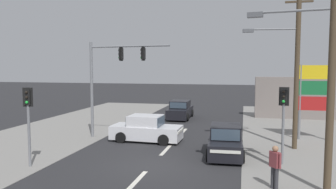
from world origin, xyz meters
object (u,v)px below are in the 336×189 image
(utility_pole_foreground_right, at_px, (328,57))
(pedestal_signal_right_kerb, at_px, (284,112))
(pedestal_signal_left_kerb, at_px, (28,113))
(pedestrian_at_kerb, at_px, (275,165))
(sedan_crossing_left, at_px, (146,129))
(utility_pole_midground_right, at_px, (294,60))
(shopping_plaza_sign, at_px, (315,91))
(hatchback_oncoming_mid, at_px, (225,142))
(traffic_signal_mast, at_px, (110,72))
(sedan_oncoming_near, at_px, (180,110))

(utility_pole_foreground_right, bearing_deg, pedestal_signal_right_kerb, 107.50)
(utility_pole_foreground_right, relative_size, pedestal_signal_left_kerb, 2.51)
(pedestal_signal_left_kerb, bearing_deg, pedestal_signal_right_kerb, 14.89)
(pedestal_signal_left_kerb, height_order, pedestrian_at_kerb, pedestal_signal_left_kerb)
(pedestal_signal_left_kerb, height_order, sedan_crossing_left, pedestal_signal_left_kerb)
(utility_pole_foreground_right, relative_size, pedestal_signal_right_kerb, 2.51)
(utility_pole_midground_right, bearing_deg, pedestal_signal_left_kerb, -152.85)
(utility_pole_midground_right, height_order, shopping_plaza_sign, utility_pole_midground_right)
(utility_pole_foreground_right, xyz_separation_m, hatchback_oncoming_mid, (-3.64, 4.21, -4.12))
(pedestal_signal_left_kerb, bearing_deg, sedan_crossing_left, 59.80)
(utility_pole_midground_right, distance_m, pedestrian_at_kerb, 7.68)
(utility_pole_midground_right, xyz_separation_m, sedan_crossing_left, (-8.29, 0.05, -4.15))
(traffic_signal_mast, height_order, pedestrian_at_kerb, traffic_signal_mast)
(pedestal_signal_right_kerb, xyz_separation_m, pedestal_signal_left_kerb, (-11.02, -2.93, 0.00))
(utility_pole_foreground_right, distance_m, pedestal_signal_left_kerb, 12.28)
(traffic_signal_mast, bearing_deg, sedan_crossing_left, -4.77)
(utility_pole_foreground_right, bearing_deg, traffic_signal_mast, 148.63)
(traffic_signal_mast, height_order, sedan_oncoming_near, traffic_signal_mast)
(traffic_signal_mast, height_order, pedestal_signal_left_kerb, traffic_signal_mast)
(shopping_plaza_sign, bearing_deg, traffic_signal_mast, -169.05)
(sedan_crossing_left, bearing_deg, sedan_oncoming_near, 87.93)
(pedestal_signal_right_kerb, distance_m, sedan_oncoming_near, 14.26)
(sedan_oncoming_near, bearing_deg, hatchback_oncoming_mid, -68.17)
(utility_pole_foreground_right, relative_size, traffic_signal_mast, 1.49)
(utility_pole_midground_right, bearing_deg, hatchback_oncoming_mid, -147.83)
(hatchback_oncoming_mid, height_order, pedestrian_at_kerb, pedestrian_at_kerb)
(pedestal_signal_left_kerb, relative_size, sedan_crossing_left, 0.83)
(utility_pole_midground_right, bearing_deg, sedan_oncoming_near, 131.25)
(pedestal_signal_right_kerb, relative_size, sedan_crossing_left, 0.83)
(shopping_plaza_sign, height_order, pedestrian_at_kerb, shopping_plaza_sign)
(shopping_plaza_sign, xyz_separation_m, sedan_crossing_left, (-9.90, -2.58, -2.28))
(utility_pole_foreground_right, xyz_separation_m, pedestrian_at_kerb, (-1.64, -0.07, -3.89))
(pedestal_signal_right_kerb, xyz_separation_m, hatchback_oncoming_mid, (-2.62, 0.98, -1.71))
(hatchback_oncoming_mid, bearing_deg, pedestrian_at_kerb, -64.84)
(utility_pole_midground_right, bearing_deg, utility_pole_foreground_right, -88.31)
(utility_pole_foreground_right, height_order, sedan_crossing_left, utility_pole_foreground_right)
(pedestal_signal_right_kerb, xyz_separation_m, sedan_oncoming_near, (-7.13, 12.23, -1.71))
(traffic_signal_mast, xyz_separation_m, sedan_oncoming_near, (2.72, 8.83, -3.44))
(utility_pole_midground_right, distance_m, sedan_oncoming_near, 12.77)
(traffic_signal_mast, distance_m, shopping_plaza_sign, 12.57)
(pedestrian_at_kerb, bearing_deg, pedestal_signal_left_kerb, 177.97)
(sedan_crossing_left, bearing_deg, shopping_plaza_sign, 14.59)
(utility_pole_foreground_right, distance_m, pedestrian_at_kerb, 4.22)
(utility_pole_midground_right, xyz_separation_m, pedestal_signal_left_kerb, (-11.86, -6.08, -2.43))
(shopping_plaza_sign, bearing_deg, utility_pole_foreground_right, -98.97)
(utility_pole_midground_right, height_order, pedestal_signal_left_kerb, utility_pole_midground_right)
(pedestal_signal_left_kerb, distance_m, pedestrian_at_kerb, 10.52)
(pedestal_signal_right_kerb, bearing_deg, sedan_oncoming_near, 120.26)
(utility_pole_midground_right, xyz_separation_m, pedestrian_at_kerb, (-1.45, -6.45, -3.92))
(shopping_plaza_sign, height_order, sedan_oncoming_near, shopping_plaza_sign)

